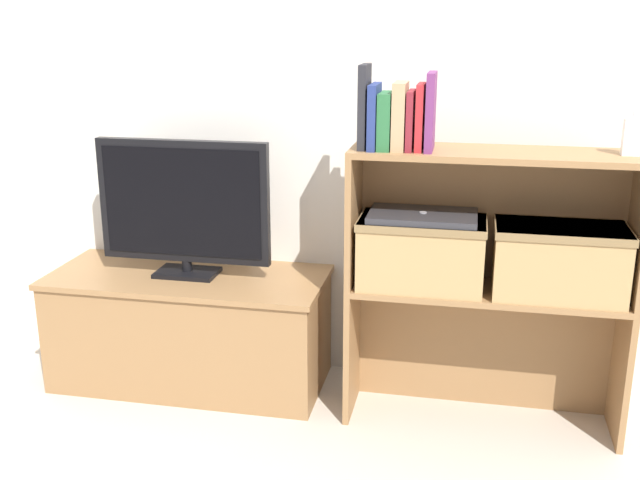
# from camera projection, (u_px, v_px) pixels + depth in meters

# --- Properties ---
(ground_plane) EXTENTS (16.00, 16.00, 0.00)m
(ground_plane) POSITION_uv_depth(u_px,v_px,m) (312.00, 422.00, 2.53)
(ground_plane) COLOR #BCB2A3
(wall_back) EXTENTS (10.00, 0.05, 2.40)m
(wall_back) POSITION_uv_depth(u_px,v_px,m) (338.00, 51.00, 2.61)
(wall_back) COLOR silver
(wall_back) RESTS_ON ground_plane
(tv_stand) EXTENTS (1.00, 0.44, 0.42)m
(tv_stand) POSITION_uv_depth(u_px,v_px,m) (190.00, 328.00, 2.77)
(tv_stand) COLOR olive
(tv_stand) RESTS_ON ground_plane
(tv) EXTENTS (0.62, 0.14, 0.49)m
(tv) POSITION_uv_depth(u_px,v_px,m) (184.00, 205.00, 2.63)
(tv) COLOR black
(tv) RESTS_ON tv_stand
(bookshelf_lower_tier) EXTENTS (0.89, 0.26, 0.47)m
(bookshelf_lower_tier) POSITION_uv_depth(u_px,v_px,m) (483.00, 333.00, 2.52)
(bookshelf_lower_tier) COLOR olive
(bookshelf_lower_tier) RESTS_ON ground_plane
(bookshelf_upper_tier) EXTENTS (0.89, 0.26, 0.45)m
(bookshelf_upper_tier) POSITION_uv_depth(u_px,v_px,m) (492.00, 200.00, 2.39)
(bookshelf_upper_tier) COLOR olive
(bookshelf_upper_tier) RESTS_ON bookshelf_lower_tier
(book_charcoal) EXTENTS (0.02, 0.13, 0.26)m
(book_charcoal) POSITION_uv_depth(u_px,v_px,m) (364.00, 107.00, 2.30)
(book_charcoal) COLOR #232328
(book_charcoal) RESTS_ON bookshelf_upper_tier
(book_navy) EXTENTS (0.03, 0.15, 0.20)m
(book_navy) POSITION_uv_depth(u_px,v_px,m) (374.00, 116.00, 2.30)
(book_navy) COLOR navy
(book_navy) RESTS_ON bookshelf_upper_tier
(book_forest) EXTENTS (0.04, 0.14, 0.17)m
(book_forest) POSITION_uv_depth(u_px,v_px,m) (386.00, 121.00, 2.30)
(book_forest) COLOR #286638
(book_forest) RESTS_ON bookshelf_upper_tier
(book_tan) EXTENTS (0.04, 0.14, 0.20)m
(book_tan) POSITION_uv_depth(u_px,v_px,m) (400.00, 116.00, 2.28)
(book_tan) COLOR tan
(book_tan) RESTS_ON bookshelf_upper_tier
(book_maroon) EXTENTS (0.02, 0.13, 0.18)m
(book_maroon) POSITION_uv_depth(u_px,v_px,m) (411.00, 120.00, 2.28)
(book_maroon) COLOR maroon
(book_maroon) RESTS_ON bookshelf_upper_tier
(book_crimson) EXTENTS (0.02, 0.12, 0.20)m
(book_crimson) POSITION_uv_depth(u_px,v_px,m) (420.00, 117.00, 2.27)
(book_crimson) COLOR #B22328
(book_crimson) RESTS_ON bookshelf_upper_tier
(book_plum) EXTENTS (0.02, 0.14, 0.24)m
(book_plum) POSITION_uv_depth(u_px,v_px,m) (431.00, 112.00, 2.26)
(book_plum) COLOR #6B2D66
(book_plum) RESTS_ON bookshelf_upper_tier
(baby_monitor) EXTENTS (0.05, 0.04, 0.14)m
(baby_monitor) POSITION_uv_depth(u_px,v_px,m) (632.00, 137.00, 2.20)
(baby_monitor) COLOR white
(baby_monitor) RESTS_ON bookshelf_upper_tier
(storage_basket_left) EXTENTS (0.40, 0.23, 0.23)m
(storage_basket_left) POSITION_uv_depth(u_px,v_px,m) (421.00, 250.00, 2.41)
(storage_basket_left) COLOR tan
(storage_basket_left) RESTS_ON bookshelf_lower_tier
(storage_basket_right) EXTENTS (0.40, 0.23, 0.23)m
(storage_basket_right) POSITION_uv_depth(u_px,v_px,m) (559.00, 258.00, 2.32)
(storage_basket_right) COLOR tan
(storage_basket_right) RESTS_ON bookshelf_lower_tier
(laptop) EXTENTS (0.34, 0.21, 0.02)m
(laptop) POSITION_uv_depth(u_px,v_px,m) (423.00, 216.00, 2.37)
(laptop) COLOR #2D2D33
(laptop) RESTS_ON storage_basket_left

